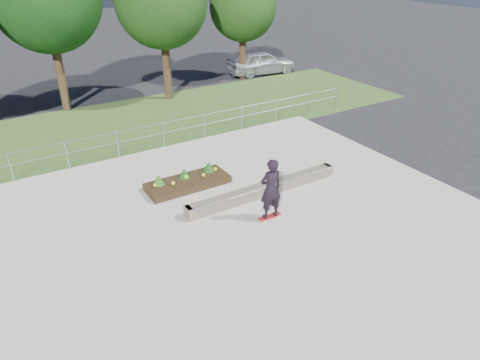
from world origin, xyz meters
name	(u,v)px	position (x,y,z in m)	size (l,w,h in m)	color
ground	(260,233)	(0.00, 0.00, 0.00)	(120.00, 120.00, 0.00)	black
grass_verge	(137,123)	(0.00, 11.00, 0.01)	(30.00, 8.00, 0.02)	#315020
concrete_slab	(260,232)	(0.00, 0.00, 0.03)	(15.00, 15.00, 0.06)	#A9A396
fence	(163,132)	(0.00, 7.50, 0.77)	(20.06, 0.06, 1.20)	#9A9EA3
tree_mid_right	(161,2)	(3.00, 14.00, 5.23)	(4.90, 4.90, 7.70)	#301E13
tree_far_right	(243,7)	(9.00, 15.50, 4.48)	(4.20, 4.20, 6.60)	#321E14
grind_ledge	(264,189)	(1.38, 1.78, 0.26)	(6.00, 0.44, 0.43)	brown
planter_bed	(187,181)	(-0.65, 3.80, 0.24)	(3.00, 1.20, 0.61)	black
skateboarder	(271,189)	(0.66, 0.44, 1.14)	(0.80, 0.54, 2.09)	silver
parked_car	(261,62)	(10.73, 15.84, 0.81)	(1.92, 4.78, 1.63)	#ADB1B7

